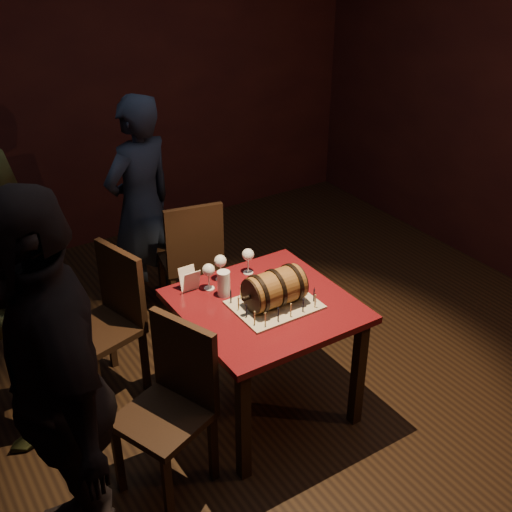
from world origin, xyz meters
The scene contains 15 objects.
room_shell centered at (0.00, 0.00, 1.40)m, with size 5.04×5.04×2.80m.
pub_table centered at (-0.02, -0.12, 0.64)m, with size 0.90×0.90×0.75m.
cake_board centered at (0.01, -0.17, 0.76)m, with size 0.45×0.35×0.01m, color #ADA58B.
barrel_cake centered at (0.01, -0.17, 0.86)m, with size 0.36×0.21×0.21m.
birthday_candles centered at (0.01, -0.17, 0.80)m, with size 0.40×0.30×0.09m.
wine_glass_left centered at (-0.21, 0.17, 0.87)m, with size 0.07×0.07×0.16m.
wine_glass_mid centered at (-0.10, 0.23, 0.87)m, with size 0.07×0.07×0.16m.
wine_glass_right centered at (0.07, 0.20, 0.87)m, with size 0.07×0.07×0.16m.
pint_of_ale centered at (-0.17, 0.07, 0.82)m, with size 0.07×0.07×0.15m.
menu_card centered at (-0.31, 0.22, 0.81)m, with size 0.10×0.05×0.13m, color white, non-canonical shape.
chair_back centered at (0.07, 0.96, 0.52)m, with size 0.47×0.47×0.93m.
chair_left_rear centered at (-0.68, 0.56, 0.52)m, with size 0.49×0.49×0.93m.
chair_left_front centered at (-0.69, -0.31, 0.52)m, with size 0.52×0.52×0.93m.
person_back centered at (-0.12, 1.31, 0.80)m, with size 0.58×0.38×1.60m, color #1B2336.
person_left_front centered at (-1.25, -0.44, 0.92)m, with size 1.08×0.45×1.85m, color black.
Camera 1 is at (-1.65, -2.58, 2.68)m, focal length 45.00 mm.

